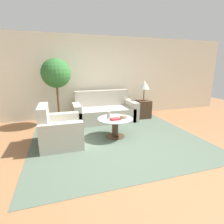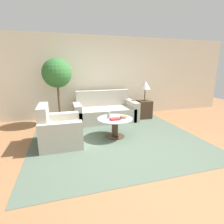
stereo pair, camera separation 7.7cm
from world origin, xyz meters
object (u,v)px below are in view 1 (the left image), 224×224
at_px(vase, 109,115).
at_px(book_stack, 115,119).
at_px(coffee_table, 115,125).
at_px(bowl, 124,117).
at_px(table_lamp, 144,85).
at_px(potted_plant, 56,77).
at_px(armchair, 58,132).
at_px(sofa_main, 104,111).

xyz_separation_m(vase, book_stack, (0.11, -0.18, -0.06)).
distance_m(coffee_table, book_stack, 0.23).
bearing_deg(bowl, book_stack, -160.70).
bearing_deg(book_stack, coffee_table, 70.61).
height_order(coffee_table, bowl, bowl).
xyz_separation_m(table_lamp, bowl, (-1.20, -1.33, -0.57)).
height_order(table_lamp, potted_plant, potted_plant).
relative_size(armchair, vase, 5.87).
bearing_deg(armchair, table_lamp, -64.04).
relative_size(sofa_main, armchair, 1.99).
bearing_deg(table_lamp, armchair, -153.82).
relative_size(armchair, bowl, 5.55).
bearing_deg(table_lamp, coffee_table, -137.41).
xyz_separation_m(coffee_table, bowl, (0.19, -0.05, 0.20)).
relative_size(coffee_table, bowl, 4.76).
distance_m(potted_plant, vase, 1.94).
distance_m(sofa_main, potted_plant, 1.72).
distance_m(armchair, bowl, 1.50).
xyz_separation_m(coffee_table, vase, (-0.14, 0.05, 0.25)).
bearing_deg(sofa_main, table_lamp, -4.65).
bearing_deg(vase, armchair, -175.52).
bearing_deg(bowl, table_lamp, 47.87).
xyz_separation_m(potted_plant, book_stack, (1.21, -1.54, -0.87)).
bearing_deg(vase, potted_plant, 128.96).
relative_size(table_lamp, potted_plant, 0.34).
bearing_deg(book_stack, table_lamp, 41.14).
bearing_deg(book_stack, armchair, 172.69).
bearing_deg(coffee_table, armchair, -178.15).
distance_m(coffee_table, bowl, 0.28).
distance_m(vase, book_stack, 0.21).
relative_size(sofa_main, vase, 11.69).
height_order(coffee_table, vase, vase).
bearing_deg(book_stack, vase, 118.17).
bearing_deg(potted_plant, table_lamp, -2.93).
bearing_deg(sofa_main, vase, -100.22).
bearing_deg(coffee_table, vase, 161.53).
distance_m(armchair, book_stack, 1.28).
relative_size(armchair, coffee_table, 1.16).
height_order(vase, bowl, vase).
xyz_separation_m(armchair, book_stack, (1.26, -0.09, 0.20)).
height_order(potted_plant, book_stack, potted_plant).
height_order(table_lamp, vase, table_lamp).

